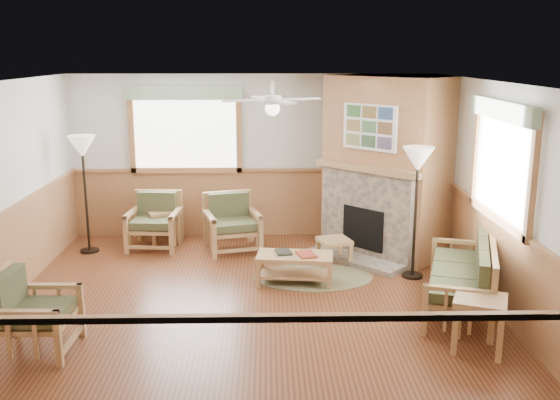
{
  "coord_description": "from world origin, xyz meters",
  "views": [
    {
      "loc": [
        0.23,
        -7.24,
        3.04
      ],
      "look_at": [
        0.4,
        0.7,
        1.15
      ],
      "focal_mm": 40.0,
      "sensor_mm": 36.0,
      "label": 1
    }
  ],
  "objects_px": {
    "footstool": "(334,251)",
    "floor_lamp_left": "(86,194)",
    "end_table_chairs": "(164,227)",
    "end_table_sofa": "(479,324)",
    "armchair_left": "(35,312)",
    "floor_lamp_right": "(415,213)",
    "coffee_table": "(295,269)",
    "sofa": "(460,275)",
    "armchair_back_left": "(154,221)",
    "armchair_back_right": "(232,223)"
  },
  "relations": [
    {
      "from": "sofa",
      "to": "end_table_sofa",
      "type": "bearing_deg",
      "value": 11.22
    },
    {
      "from": "sofa",
      "to": "coffee_table",
      "type": "bearing_deg",
      "value": -96.56
    },
    {
      "from": "end_table_chairs",
      "to": "end_table_sofa",
      "type": "height_order",
      "value": "end_table_sofa"
    },
    {
      "from": "floor_lamp_right",
      "to": "coffee_table",
      "type": "bearing_deg",
      "value": -172.88
    },
    {
      "from": "end_table_sofa",
      "to": "floor_lamp_right",
      "type": "relative_size",
      "value": 0.32
    },
    {
      "from": "sofa",
      "to": "end_table_sofa",
      "type": "xyz_separation_m",
      "value": [
        -0.13,
        -1.1,
        -0.14
      ]
    },
    {
      "from": "footstool",
      "to": "end_table_sofa",
      "type": "bearing_deg",
      "value": -66.35
    },
    {
      "from": "coffee_table",
      "to": "floor_lamp_right",
      "type": "distance_m",
      "value": 1.8
    },
    {
      "from": "armchair_back_right",
      "to": "floor_lamp_left",
      "type": "height_order",
      "value": "floor_lamp_left"
    },
    {
      "from": "floor_lamp_left",
      "to": "footstool",
      "type": "bearing_deg",
      "value": -9.69
    },
    {
      "from": "coffee_table",
      "to": "footstool",
      "type": "xyz_separation_m",
      "value": [
        0.61,
        0.79,
        -0.01
      ]
    },
    {
      "from": "armchair_back_left",
      "to": "floor_lamp_left",
      "type": "height_order",
      "value": "floor_lamp_left"
    },
    {
      "from": "end_table_chairs",
      "to": "floor_lamp_right",
      "type": "distance_m",
      "value": 4.1
    },
    {
      "from": "floor_lamp_right",
      "to": "armchair_left",
      "type": "bearing_deg",
      "value": -154.5
    },
    {
      "from": "armchair_left",
      "to": "floor_lamp_right",
      "type": "height_order",
      "value": "floor_lamp_right"
    },
    {
      "from": "sofa",
      "to": "end_table_sofa",
      "type": "relative_size",
      "value": 3.21
    },
    {
      "from": "armchair_left",
      "to": "end_table_sofa",
      "type": "xyz_separation_m",
      "value": [
        4.59,
        -0.08,
        -0.14
      ]
    },
    {
      "from": "armchair_back_right",
      "to": "armchair_left",
      "type": "relative_size",
      "value": 1.02
    },
    {
      "from": "floor_lamp_left",
      "to": "coffee_table",
      "type": "bearing_deg",
      "value": -24.44
    },
    {
      "from": "armchair_back_left",
      "to": "armchair_back_right",
      "type": "distance_m",
      "value": 1.26
    },
    {
      "from": "sofa",
      "to": "armchair_back_left",
      "type": "bearing_deg",
      "value": -103.42
    },
    {
      "from": "footstool",
      "to": "floor_lamp_left",
      "type": "bearing_deg",
      "value": 170.31
    },
    {
      "from": "coffee_table",
      "to": "floor_lamp_right",
      "type": "bearing_deg",
      "value": 13.56
    },
    {
      "from": "armchair_left",
      "to": "end_table_sofa",
      "type": "distance_m",
      "value": 4.59
    },
    {
      "from": "end_table_chairs",
      "to": "floor_lamp_right",
      "type": "xyz_separation_m",
      "value": [
        3.7,
        -1.66,
        0.64
      ]
    },
    {
      "from": "armchair_back_right",
      "to": "floor_lamp_right",
      "type": "distance_m",
      "value": 2.87
    },
    {
      "from": "end_table_sofa",
      "to": "floor_lamp_left",
      "type": "relative_size",
      "value": 0.32
    },
    {
      "from": "sofa",
      "to": "floor_lamp_right",
      "type": "xyz_separation_m",
      "value": [
        -0.31,
        1.09,
        0.48
      ]
    },
    {
      "from": "armchair_left",
      "to": "floor_lamp_left",
      "type": "distance_m",
      "value": 3.38
    },
    {
      "from": "footstool",
      "to": "floor_lamp_left",
      "type": "xyz_separation_m",
      "value": [
        -3.76,
        0.64,
        0.73
      ]
    },
    {
      "from": "armchair_back_left",
      "to": "footstool",
      "type": "distance_m",
      "value": 2.9
    },
    {
      "from": "coffee_table",
      "to": "floor_lamp_left",
      "type": "relative_size",
      "value": 0.55
    },
    {
      "from": "armchair_back_left",
      "to": "armchair_left",
      "type": "xyz_separation_m",
      "value": [
        -0.61,
        -3.51,
        0.0
      ]
    },
    {
      "from": "sofa",
      "to": "armchair_back_right",
      "type": "bearing_deg",
      "value": -111.19
    },
    {
      "from": "armchair_left",
      "to": "floor_lamp_right",
      "type": "bearing_deg",
      "value": -62.76
    },
    {
      "from": "armchair_left",
      "to": "sofa",
      "type": "bearing_deg",
      "value": -76.13
    },
    {
      "from": "armchair_back_right",
      "to": "end_table_sofa",
      "type": "xyz_separation_m",
      "value": [
        2.73,
        -3.41,
        -0.15
      ]
    },
    {
      "from": "armchair_back_left",
      "to": "coffee_table",
      "type": "distance_m",
      "value": 2.7
    },
    {
      "from": "armchair_back_right",
      "to": "armchair_left",
      "type": "height_order",
      "value": "armchair_back_right"
    },
    {
      "from": "armchair_left",
      "to": "armchair_back_right",
      "type": "bearing_deg",
      "value": -27.4
    },
    {
      "from": "sofa",
      "to": "armchair_back_left",
      "type": "height_order",
      "value": "armchair_back_left"
    },
    {
      "from": "end_table_sofa",
      "to": "footstool",
      "type": "bearing_deg",
      "value": 113.65
    },
    {
      "from": "sofa",
      "to": "end_table_chairs",
      "type": "relative_size",
      "value": 3.39
    },
    {
      "from": "coffee_table",
      "to": "sofa",
      "type": "bearing_deg",
      "value": -17.92
    },
    {
      "from": "sofa",
      "to": "coffee_table",
      "type": "xyz_separation_m",
      "value": [
        -1.95,
        0.88,
        -0.23
      ]
    },
    {
      "from": "armchair_left",
      "to": "coffee_table",
      "type": "bearing_deg",
      "value": -53.8
    },
    {
      "from": "armchair_back_left",
      "to": "floor_lamp_right",
      "type": "height_order",
      "value": "floor_lamp_right"
    },
    {
      "from": "sofa",
      "to": "floor_lamp_left",
      "type": "height_order",
      "value": "floor_lamp_left"
    },
    {
      "from": "sofa",
      "to": "armchair_back_left",
      "type": "relative_size",
      "value": 2.16
    },
    {
      "from": "armchair_back_right",
      "to": "end_table_sofa",
      "type": "bearing_deg",
      "value": -66.74
    }
  ]
}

